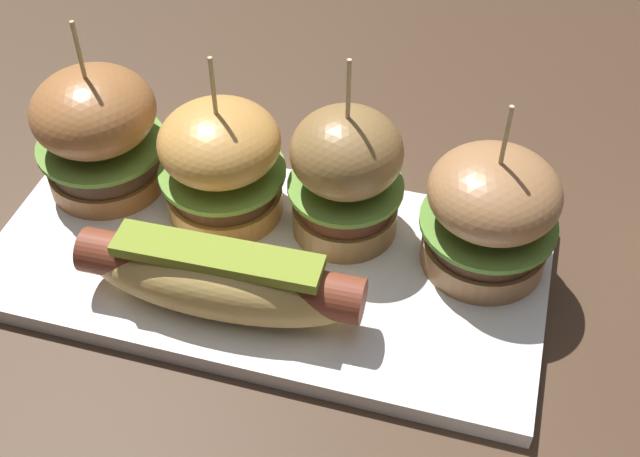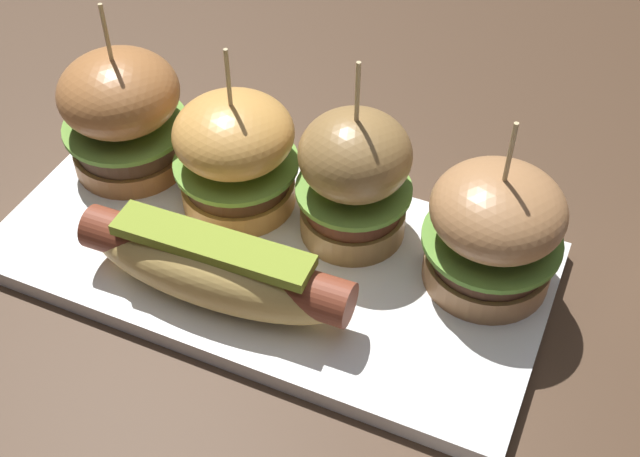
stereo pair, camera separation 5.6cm
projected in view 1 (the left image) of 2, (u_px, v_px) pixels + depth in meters
ground_plane at (268, 270)px, 0.61m from camera, size 3.00×3.00×0.00m
platter_main at (267, 264)px, 0.60m from camera, size 0.40×0.19×0.01m
hot_dog at (220, 278)px, 0.55m from camera, size 0.19×0.06×0.05m
slider_far_left at (98, 131)px, 0.62m from camera, size 0.10×0.10×0.14m
slider_center_left at (221, 162)px, 0.60m from camera, size 0.09×0.09×0.14m
slider_center_right at (346, 174)px, 0.58m from camera, size 0.08×0.08×0.15m
slider_far_right at (490, 213)px, 0.56m from camera, size 0.10×0.10×0.14m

